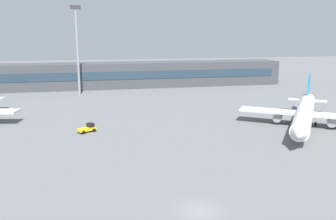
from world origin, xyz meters
TOP-DOWN VIEW (x-y plane):
  - ground_plane at (0.00, 40.00)m, footprint 400.00×400.00m
  - terminal_building at (0.00, 97.05)m, footprint 119.62×12.13m
  - airplane_near at (32.35, 30.52)m, footprint 25.99×33.68m
  - baggage_tug_yellow at (-12.29, 36.35)m, footprint 3.85×3.18m
  - floodlight_tower_west at (-14.86, 82.16)m, footprint 3.20×0.80m

SIDE VIEW (x-z plane):
  - ground_plane at x=0.00m, z-range 0.00..0.00m
  - baggage_tug_yellow at x=-12.29m, z-range -0.08..1.67m
  - airplane_near at x=32.35m, z-range -1.89..7.82m
  - terminal_building at x=0.00m, z-range 0.00..9.00m
  - floodlight_tower_west at x=-14.86m, z-range 2.05..29.93m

